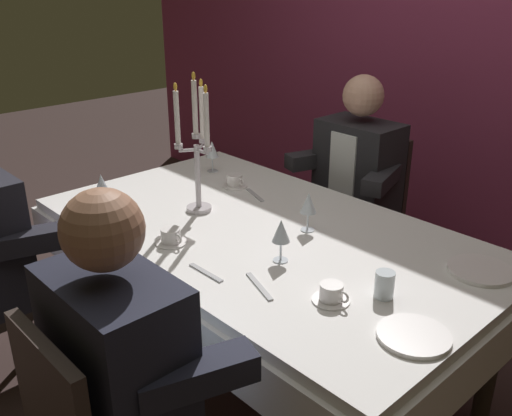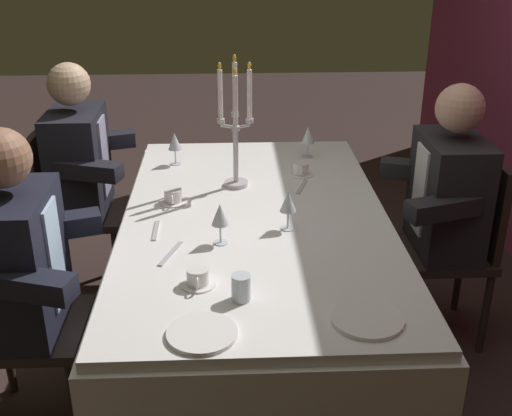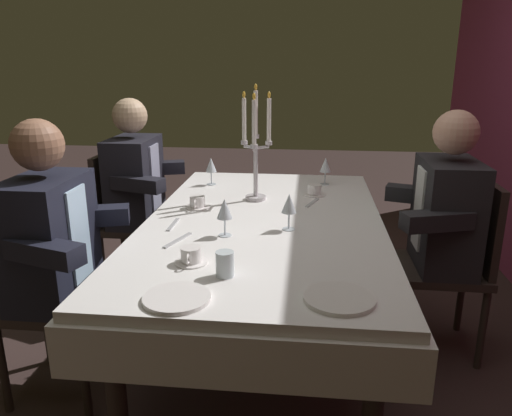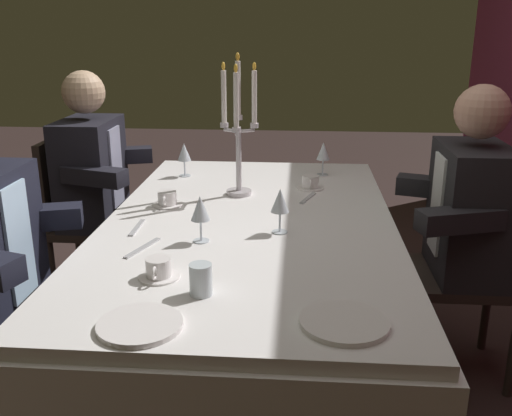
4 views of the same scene
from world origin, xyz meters
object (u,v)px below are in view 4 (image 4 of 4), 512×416
object	(u,v)px
candelabra	(238,133)
water_tumbler_0	(201,280)
wine_glass_1	(280,202)
seated_diner_1	(472,211)
wine_glass_2	(323,152)
coffee_cup_2	(310,183)
wine_glass_0	(184,153)
dining_table	(250,248)
wine_glass_3	(200,210)
coffee_cup_1	(167,199)
seated_diner_0	(90,171)
coffee_cup_0	(159,269)
dinner_plate_1	(344,322)
dinner_plate_0	(140,325)

from	to	relation	value
candelabra	water_tumbler_0	distance (m)	1.00
wine_glass_1	seated_diner_1	size ratio (longest dim) A/B	0.13
wine_glass_1	seated_diner_1	bearing A→B (deg)	113.11
wine_glass_2	coffee_cup_2	bearing A→B (deg)	-14.17
wine_glass_0	coffee_cup_2	world-z (taller)	wine_glass_0
dining_table	wine_glass_0	size ratio (longest dim) A/B	11.83
wine_glass_3	water_tumbler_0	world-z (taller)	wine_glass_3
seated_diner_1	wine_glass_3	bearing A→B (deg)	-67.10
coffee_cup_1	seated_diner_0	bearing A→B (deg)	-136.32
wine_glass_2	water_tumbler_0	world-z (taller)	wine_glass_2
wine_glass_0	seated_diner_1	size ratio (longest dim) A/B	0.13
wine_glass_2	coffee_cup_1	distance (m)	0.86
dining_table	coffee_cup_0	world-z (taller)	coffee_cup_0
coffee_cup_2	wine_glass_0	bearing A→B (deg)	-106.21
wine_glass_3	coffee_cup_0	bearing A→B (deg)	-13.94
coffee_cup_1	seated_diner_0	distance (m)	0.77
wine_glass_3	coffee_cup_0	distance (m)	0.32
dinner_plate_1	wine_glass_2	world-z (taller)	wine_glass_2
wine_glass_0	wine_glass_2	world-z (taller)	same
wine_glass_2	coffee_cup_2	distance (m)	0.27
dinner_plate_0	wine_glass_2	xyz separation A→B (m)	(-1.54, 0.50, 0.11)
dinner_plate_0	seated_diner_0	xyz separation A→B (m)	(-1.54, -0.69, -0.01)
wine_glass_2	coffee_cup_0	world-z (taller)	wine_glass_2
dinner_plate_1	water_tumbler_0	xyz separation A→B (m)	(-0.14, -0.39, 0.04)
candelabra	wine_glass_0	world-z (taller)	candelabra
wine_glass_3	coffee_cup_0	xyz separation A→B (m)	(0.30, -0.08, -0.09)
wine_glass_0	wine_glass_3	bearing A→B (deg)	14.76
dinner_plate_1	coffee_cup_1	xyz separation A→B (m)	(-0.93, -0.66, 0.02)
dinner_plate_1	water_tumbler_0	distance (m)	0.41
wine_glass_2	wine_glass_3	size ratio (longest dim) A/B	1.00
dining_table	seated_diner_1	xyz separation A→B (m)	(-0.19, 0.89, 0.11)
coffee_cup_0	wine_glass_0	bearing A→B (deg)	-172.51
candelabra	water_tumbler_0	world-z (taller)	candelabra
wine_glass_1	dinner_plate_1	bearing A→B (deg)	16.12
dinner_plate_0	water_tumbler_0	size ratio (longest dim) A/B	2.37
candelabra	seated_diner_1	bearing A→B (deg)	81.85
water_tumbler_0	coffee_cup_0	bearing A→B (deg)	-124.64
water_tumbler_0	coffee_cup_2	size ratio (longest dim) A/B	0.69
wine_glass_3	seated_diner_0	size ratio (longest dim) A/B	0.13
seated_diner_0	dinner_plate_0	bearing A→B (deg)	24.03
candelabra	wine_glass_0	size ratio (longest dim) A/B	3.68
coffee_cup_2	wine_glass_1	bearing A→B (deg)	-11.30
water_tumbler_0	wine_glass_3	bearing A→B (deg)	-170.35
wine_glass_1	coffee_cup_2	xyz separation A→B (m)	(-0.58, 0.12, -0.09)
dinner_plate_0	seated_diner_0	bearing A→B (deg)	-155.97
dinner_plate_1	water_tumbler_0	world-z (taller)	water_tumbler_0
water_tumbler_0	dinner_plate_0	bearing A→B (deg)	-32.47
wine_glass_2	wine_glass_1	bearing A→B (deg)	-12.17
wine_glass_1	seated_diner_0	distance (m)	1.32
wine_glass_3	coffee_cup_1	size ratio (longest dim) A/B	1.24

